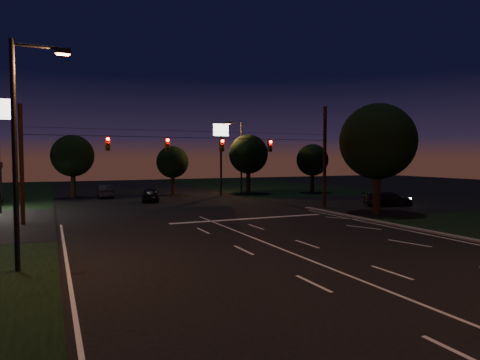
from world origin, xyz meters
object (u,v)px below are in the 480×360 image
tree_right_near (376,142)px  car_oncoming_b (105,191)px  car_oncoming_a (151,195)px  utility_pole_right (324,208)px  car_cross (388,199)px

tree_right_near → car_oncoming_b: (-18.28, 22.79, -4.95)m
car_oncoming_a → utility_pole_right: bearing=151.2°
car_oncoming_a → car_oncoming_b: bearing=-46.1°
utility_pole_right → tree_right_near: bearing=-72.5°
utility_pole_right → tree_right_near: (1.53, -4.83, 5.68)m
car_oncoming_b → car_cross: car_oncoming_b is taller
tree_right_near → car_oncoming_a: size_ratio=2.08×
utility_pole_right → car_oncoming_b: utility_pole_right is taller
tree_right_near → utility_pole_right: bearing=107.5°
utility_pole_right → car_oncoming_a: size_ratio=2.14×
tree_right_near → car_oncoming_a: bearing=131.3°
utility_pole_right → car_oncoming_a: utility_pole_right is taller
utility_pole_right → tree_right_near: 7.61m
tree_right_near → car_oncoming_a: tree_right_near is taller
utility_pole_right → car_oncoming_b: size_ratio=2.03×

